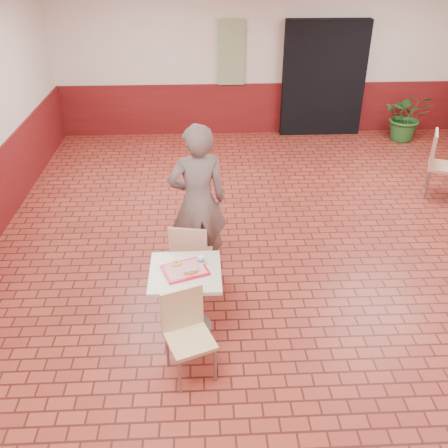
{
  "coord_description": "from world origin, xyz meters",
  "views": [
    {
      "loc": [
        -1.23,
        -4.83,
        3.53
      ],
      "look_at": [
        -1.01,
        -0.39,
        0.95
      ],
      "focal_mm": 40.0,
      "sensor_mm": 36.0,
      "label": 1
    }
  ],
  "objects_px": {
    "main_table": "(186,291)",
    "chair_second_left": "(440,161)",
    "chair_main_front": "(187,330)",
    "chair_main_back": "(191,254)",
    "customer": "(198,202)",
    "paper_cup": "(201,260)",
    "ring_donut": "(177,263)",
    "serving_tray": "(185,270)",
    "potted_plant": "(407,116)",
    "long_john_donut": "(191,271)"
  },
  "relations": [
    {
      "from": "ring_donut",
      "to": "long_john_donut",
      "type": "relative_size",
      "value": 0.64
    },
    {
      "from": "long_john_donut",
      "to": "paper_cup",
      "type": "height_order",
      "value": "paper_cup"
    },
    {
      "from": "serving_tray",
      "to": "long_john_donut",
      "type": "distance_m",
      "value": 0.1
    },
    {
      "from": "ring_donut",
      "to": "customer",
      "type": "bearing_deg",
      "value": 77.59
    },
    {
      "from": "main_table",
      "to": "chair_main_front",
      "type": "relative_size",
      "value": 0.85
    },
    {
      "from": "serving_tray",
      "to": "ring_donut",
      "type": "relative_size",
      "value": 4.3
    },
    {
      "from": "chair_main_front",
      "to": "chair_main_back",
      "type": "height_order",
      "value": "chair_main_back"
    },
    {
      "from": "chair_main_front",
      "to": "serving_tray",
      "type": "relative_size",
      "value": 2.08
    },
    {
      "from": "serving_tray",
      "to": "long_john_donut",
      "type": "xyz_separation_m",
      "value": [
        0.06,
        -0.07,
        0.03
      ]
    },
    {
      "from": "long_john_donut",
      "to": "potted_plant",
      "type": "bearing_deg",
      "value": 52.3
    },
    {
      "from": "serving_tray",
      "to": "chair_second_left",
      "type": "relative_size",
      "value": 0.41
    },
    {
      "from": "potted_plant",
      "to": "chair_main_back",
      "type": "bearing_deg",
      "value": -131.81
    },
    {
      "from": "chair_main_front",
      "to": "ring_donut",
      "type": "bearing_deg",
      "value": 77.99
    },
    {
      "from": "chair_main_front",
      "to": "paper_cup",
      "type": "height_order",
      "value": "chair_main_front"
    },
    {
      "from": "main_table",
      "to": "chair_second_left",
      "type": "height_order",
      "value": "chair_second_left"
    },
    {
      "from": "chair_main_front",
      "to": "long_john_donut",
      "type": "relative_size",
      "value": 5.7
    },
    {
      "from": "long_john_donut",
      "to": "serving_tray",
      "type": "bearing_deg",
      "value": 127.81
    },
    {
      "from": "chair_main_back",
      "to": "customer",
      "type": "relative_size",
      "value": 0.48
    },
    {
      "from": "chair_main_back",
      "to": "chair_main_front",
      "type": "bearing_deg",
      "value": 99.3
    },
    {
      "from": "long_john_donut",
      "to": "potted_plant",
      "type": "height_order",
      "value": "potted_plant"
    },
    {
      "from": "chair_main_front",
      "to": "paper_cup",
      "type": "distance_m",
      "value": 0.72
    },
    {
      "from": "customer",
      "to": "paper_cup",
      "type": "xyz_separation_m",
      "value": [
        0.02,
        -0.98,
        -0.13
      ]
    },
    {
      "from": "paper_cup",
      "to": "potted_plant",
      "type": "distance_m",
      "value": 6.6
    },
    {
      "from": "chair_main_back",
      "to": "paper_cup",
      "type": "xyz_separation_m",
      "value": [
        0.11,
        -0.56,
        0.3
      ]
    },
    {
      "from": "main_table",
      "to": "ring_donut",
      "type": "relative_size",
      "value": 7.65
    },
    {
      "from": "potted_plant",
      "to": "main_table",
      "type": "bearing_deg",
      "value": -128.45
    },
    {
      "from": "chair_main_front",
      "to": "potted_plant",
      "type": "distance_m",
      "value": 7.18
    },
    {
      "from": "chair_main_front",
      "to": "potted_plant",
      "type": "bearing_deg",
      "value": 33.38
    },
    {
      "from": "main_table",
      "to": "potted_plant",
      "type": "bearing_deg",
      "value": 51.55
    },
    {
      "from": "customer",
      "to": "long_john_donut",
      "type": "xyz_separation_m",
      "value": [
        -0.08,
        -1.13,
        -0.15
      ]
    },
    {
      "from": "main_table",
      "to": "long_john_donut",
      "type": "height_order",
      "value": "long_john_donut"
    },
    {
      "from": "chair_main_back",
      "to": "customer",
      "type": "distance_m",
      "value": 0.61
    },
    {
      "from": "serving_tray",
      "to": "potted_plant",
      "type": "relative_size",
      "value": 0.42
    },
    {
      "from": "customer",
      "to": "ring_donut",
      "type": "height_order",
      "value": "customer"
    },
    {
      "from": "chair_main_back",
      "to": "paper_cup",
      "type": "distance_m",
      "value": 0.64
    },
    {
      "from": "chair_main_back",
      "to": "long_john_donut",
      "type": "bearing_deg",
      "value": 101.72
    },
    {
      "from": "main_table",
      "to": "chair_main_front",
      "type": "height_order",
      "value": "chair_main_front"
    },
    {
      "from": "customer",
      "to": "chair_second_left",
      "type": "height_order",
      "value": "customer"
    },
    {
      "from": "ring_donut",
      "to": "long_john_donut",
      "type": "height_order",
      "value": "long_john_donut"
    },
    {
      "from": "customer",
      "to": "chair_second_left",
      "type": "distance_m",
      "value": 4.13
    },
    {
      "from": "main_table",
      "to": "chair_main_back",
      "type": "height_order",
      "value": "chair_main_back"
    },
    {
      "from": "paper_cup",
      "to": "main_table",
      "type": "bearing_deg",
      "value": -152.01
    },
    {
      "from": "paper_cup",
      "to": "ring_donut",
      "type": "bearing_deg",
      "value": 179.71
    },
    {
      "from": "chair_main_front",
      "to": "serving_tray",
      "type": "bearing_deg",
      "value": 70.79
    },
    {
      "from": "long_john_donut",
      "to": "paper_cup",
      "type": "xyz_separation_m",
      "value": [
        0.1,
        0.15,
        0.02
      ]
    },
    {
      "from": "ring_donut",
      "to": "chair_second_left",
      "type": "xyz_separation_m",
      "value": [
        3.89,
        2.83,
        -0.21
      ]
    },
    {
      "from": "main_table",
      "to": "chair_second_left",
      "type": "relative_size",
      "value": 0.73
    },
    {
      "from": "customer",
      "to": "serving_tray",
      "type": "relative_size",
      "value": 4.51
    },
    {
      "from": "potted_plant",
      "to": "ring_donut",
      "type": "bearing_deg",
      "value": -129.43
    },
    {
      "from": "serving_tray",
      "to": "ring_donut",
      "type": "bearing_deg",
      "value": 134.99
    }
  ]
}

